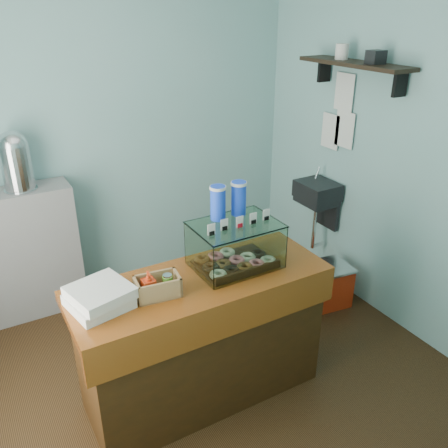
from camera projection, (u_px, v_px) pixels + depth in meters
ground at (188, 369)px, 3.45m from camera, size 3.50×3.50×0.00m
room_shell at (181, 138)px, 2.74m from camera, size 3.54×3.04×2.82m
counter at (202, 338)px, 3.05m from camera, size 1.60×0.60×0.90m
back_shelf at (15, 256)px, 3.85m from camera, size 1.00×0.32×1.10m
display_case at (233, 240)px, 2.97m from camera, size 0.53×0.39×0.51m
condiment_crate at (157, 287)px, 2.68m from camera, size 0.27×0.18×0.17m
pastry_boxes at (100, 297)px, 2.59m from camera, size 0.37×0.37×0.12m
coffee_urn at (15, 160)px, 3.57m from camera, size 0.25×0.25×0.46m
red_cooler at (325, 285)px, 4.12m from camera, size 0.46×0.37×0.37m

